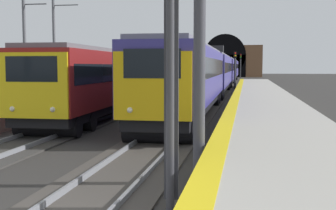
% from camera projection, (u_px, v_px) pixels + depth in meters
% --- Properties ---
extents(platform_right_edge_strip, '(112.00, 0.50, 0.01)m').
position_uv_depth(platform_right_edge_strip, '(200.00, 192.00, 6.37)').
color(platform_right_edge_strip, yellow).
rests_on(platform_right_edge_strip, platform_right).
extents(train_main_approaching, '(80.04, 2.92, 4.86)m').
position_uv_depth(train_main_approaching, '(220.00, 71.00, 53.72)').
color(train_main_approaching, navy).
rests_on(train_main_approaching, ground_plane).
extents(train_adjacent_platform, '(63.21, 3.37, 4.62)m').
position_uv_depth(train_adjacent_platform, '(171.00, 72.00, 47.05)').
color(train_adjacent_platform, maroon).
rests_on(train_adjacent_platform, ground_plane).
extents(railway_signal_near, '(0.39, 0.38, 5.51)m').
position_uv_depth(railway_signal_near, '(170.00, 47.00, 8.26)').
color(railway_signal_near, '#38383D').
rests_on(railway_signal_near, ground_plane).
extents(railway_signal_mid, '(0.39, 0.38, 4.59)m').
position_uv_depth(railway_signal_mid, '(235.00, 67.00, 53.56)').
color(railway_signal_mid, '#38383D').
rests_on(railway_signal_mid, ground_plane).
extents(railway_signal_far, '(0.39, 0.38, 5.56)m').
position_uv_depth(railway_signal_far, '(241.00, 64.00, 98.53)').
color(railway_signal_far, '#38383D').
rests_on(railway_signal_far, ground_plane).
extents(tunnel_portal, '(2.33, 18.87, 10.98)m').
position_uv_depth(tunnel_portal, '(225.00, 61.00, 113.51)').
color(tunnel_portal, brown).
rests_on(tunnel_portal, ground_plane).
extents(catenary_mast_near, '(0.22, 2.08, 7.98)m').
position_uv_depth(catenary_mast_near, '(55.00, 49.00, 33.40)').
color(catenary_mast_near, '#595B60').
rests_on(catenary_mast_near, ground_plane).
extents(catenary_mast_far, '(0.22, 1.72, 7.45)m').
position_uv_depth(catenary_mast_far, '(25.00, 51.00, 28.98)').
color(catenary_mast_far, '#595B60').
rests_on(catenary_mast_far, ground_plane).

